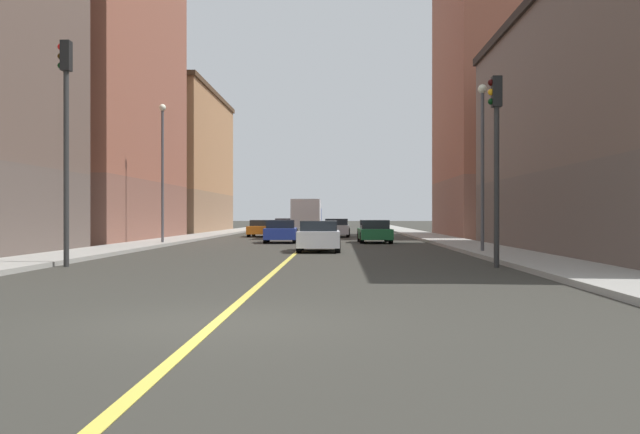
{
  "coord_description": "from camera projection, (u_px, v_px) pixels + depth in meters",
  "views": [
    {
      "loc": [
        1.74,
        -10.36,
        1.53
      ],
      "look_at": [
        0.82,
        26.02,
        1.46
      ],
      "focal_mm": 41.13,
      "sensor_mm": 36.0,
      "label": 1
    }
  ],
  "objects": [
    {
      "name": "street_lamp_right_near",
      "position": [
        162.0,
        159.0,
        37.97
      ],
      "size": [
        0.36,
        0.36,
        7.17
      ],
      "color": "#4C4C51",
      "rests_on": "ground"
    },
    {
      "name": "car_silver",
      "position": [
        337.0,
        228.0,
        52.48
      ],
      "size": [
        1.95,
        4.44,
        1.31
      ],
      "color": "silver",
      "rests_on": "ground"
    },
    {
      "name": "sidewalk_left",
      "position": [
        417.0,
        234.0,
        59.19
      ],
      "size": [
        2.56,
        168.0,
        0.15
      ],
      "primitive_type": "cube",
      "color": "#9E9B93",
      "rests_on": "ground"
    },
    {
      "name": "lane_center_stripe",
      "position": [
        317.0,
        234.0,
        59.39
      ],
      "size": [
        0.16,
        154.0,
        0.01
      ],
      "primitive_type": "cube",
      "color": "#E5D14C",
      "rests_on": "ground"
    },
    {
      "name": "car_red",
      "position": [
        284.0,
        225.0,
        74.46
      ],
      "size": [
        1.96,
        4.13,
        1.25
      ],
      "color": "red",
      "rests_on": "ground"
    },
    {
      "name": "traffic_light_left_near",
      "position": [
        496.0,
        143.0,
        21.54
      ],
      "size": [
        0.4,
        0.32,
        5.63
      ],
      "color": "#2D2D2D",
      "rests_on": "ground"
    },
    {
      "name": "car_blue",
      "position": [
        281.0,
        231.0,
        41.18
      ],
      "size": [
        1.94,
        4.04,
        1.29
      ],
      "color": "#23389E",
      "rests_on": "ground"
    },
    {
      "name": "ground_plane",
      "position": [
        216.0,
        323.0,
        10.41
      ],
      "size": [
        400.0,
        400.0,
        0.0
      ],
      "primitive_type": "plane",
      "color": "#33322C",
      "rests_on": "ground"
    },
    {
      "name": "building_left_mid",
      "position": [
        515.0,
        97.0,
        51.89
      ],
      "size": [
        10.13,
        15.43,
        19.82
      ],
      "color": "brown",
      "rests_on": "ground"
    },
    {
      "name": "car_white",
      "position": [
        319.0,
        236.0,
        31.24
      ],
      "size": [
        1.84,
        4.23,
        1.31
      ],
      "color": "white",
      "rests_on": "ground"
    },
    {
      "name": "box_truck",
      "position": [
        307.0,
        215.0,
        65.35
      ],
      "size": [
        2.57,
        7.38,
        2.95
      ],
      "color": "navy",
      "rests_on": "ground"
    },
    {
      "name": "sidewalk_right",
      "position": [
        218.0,
        233.0,
        59.6
      ],
      "size": [
        2.56,
        168.0,
        0.15
      ],
      "primitive_type": "cube",
      "color": "#9E9B93",
      "rests_on": "ground"
    },
    {
      "name": "car_orange",
      "position": [
        263.0,
        228.0,
        53.13
      ],
      "size": [
        1.91,
        4.53,
        1.21
      ],
      "color": "orange",
      "rests_on": "ground"
    },
    {
      "name": "building_right_midblock",
      "position": [
        74.0,
        82.0,
        44.34
      ],
      "size": [
        10.13,
        18.77,
        19.22
      ],
      "color": "brown",
      "rests_on": "ground"
    },
    {
      "name": "building_right_distant",
      "position": [
        163.0,
        163.0,
        66.65
      ],
      "size": [
        10.13,
        21.19,
        12.7
      ],
      "color": "#8F6B4F",
      "rests_on": "ground"
    },
    {
      "name": "street_lamp_left_near",
      "position": [
        482.0,
        149.0,
        28.74
      ],
      "size": [
        0.36,
        0.36,
        6.54
      ],
      "color": "#4C4C51",
      "rests_on": "ground"
    },
    {
      "name": "car_green",
      "position": [
        375.0,
        232.0,
        41.31
      ],
      "size": [
        1.88,
        4.36,
        1.28
      ],
      "color": "#1E6B38",
      "rests_on": "ground"
    },
    {
      "name": "traffic_light_right_near",
      "position": [
        66.0,
        122.0,
        21.86
      ],
      "size": [
        0.4,
        0.32,
        6.76
      ],
      "color": "#2D2D2D",
      "rests_on": "ground"
    }
  ]
}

